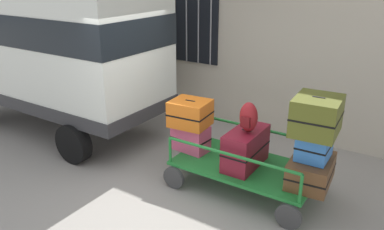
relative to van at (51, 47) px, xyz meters
The scene contains 12 objects.
ground_plane 3.79m from the van, 10.43° to the right, with size 40.00×40.00×0.00m, color gray.
building_wall 4.11m from the van, 34.45° to the left, with size 12.00×0.38×5.00m.
van is the anchor object (origin of this frame).
luggage_cart 4.58m from the van, ahead, with size 2.17×1.24×0.40m.
cart_railing 4.48m from the van, ahead, with size 2.06×1.10×0.41m.
suitcase_left_bottom 3.57m from the van, ahead, with size 0.61×0.38×0.44m.
suitcase_left_middle 3.47m from the van, ahead, with size 0.64×0.57×0.42m.
suitcase_midleft_bottom 4.49m from the van, ahead, with size 0.42×0.86×0.57m.
suitcase_center_bottom 5.45m from the van, ahead, with size 0.61×0.83×0.37m.
suitcase_center_middle 5.39m from the van, ahead, with size 0.42×0.51×0.39m.
suitcase_center_top 5.35m from the van, ahead, with size 0.62×0.71×0.49m.
backpack 4.44m from the van, ahead, with size 0.27×0.22×0.44m.
Camera 1 is at (3.17, -4.22, 3.17)m, focal length 35.97 mm.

